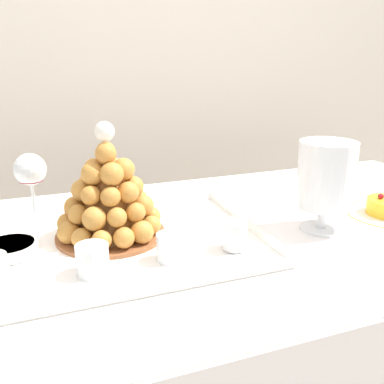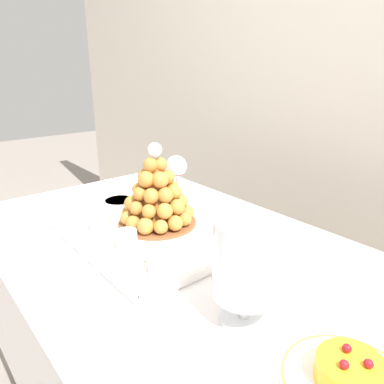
{
  "view_description": "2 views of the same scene",
  "coord_description": "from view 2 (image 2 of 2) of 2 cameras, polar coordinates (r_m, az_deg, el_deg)",
  "views": [
    {
      "loc": [
        -0.38,
        -0.8,
        1.12
      ],
      "look_at": [
        -0.07,
        0.03,
        0.83
      ],
      "focal_mm": 40.14,
      "sensor_mm": 36.0,
      "label": 1
    },
    {
      "loc": [
        0.57,
        -0.51,
        1.19
      ],
      "look_at": [
        -0.06,
        0.0,
        0.91
      ],
      "focal_mm": 34.02,
      "sensor_mm": 36.0,
      "label": 2
    }
  ],
  "objects": [
    {
      "name": "dessert_cup_centre",
      "position": [
        0.93,
        -10.13,
        -7.58
      ],
      "size": [
        0.05,
        0.05,
        0.05
      ],
      "color": "silver",
      "rests_on": "serving_tray"
    },
    {
      "name": "dessert_cup_mid_right",
      "position": [
        0.83,
        -5.29,
        -10.71
      ],
      "size": [
        0.05,
        0.05,
        0.06
      ],
      "color": "silver",
      "rests_on": "serving_tray"
    },
    {
      "name": "serving_tray",
      "position": [
        1.05,
        -7.4,
        -5.88
      ],
      "size": [
        0.58,
        0.4,
        0.02
      ],
      "color": "white",
      "rests_on": "buffet_table"
    },
    {
      "name": "macaron_goblet",
      "position": [
        0.66,
        8.61,
        -10.53
      ],
      "size": [
        0.12,
        0.12,
        0.2
      ],
      "color": "white",
      "rests_on": "buffet_table"
    },
    {
      "name": "croquembouche",
      "position": [
        1.04,
        -5.58,
        -0.52
      ],
      "size": [
        0.23,
        0.23,
        0.24
      ],
      "color": "brown",
      "rests_on": "serving_tray"
    },
    {
      "name": "fruit_tart_plate",
      "position": [
        0.64,
        23.49,
        -25.07
      ],
      "size": [
        0.2,
        0.2,
        0.06
      ],
      "color": "white",
      "rests_on": "buffet_table"
    },
    {
      "name": "wine_glass",
      "position": [
        1.25,
        -2.48,
        3.8
      ],
      "size": [
        0.07,
        0.07,
        0.16
      ],
      "color": "silver",
      "rests_on": "buffet_table"
    },
    {
      "name": "creme_brulee_ramekin",
      "position": [
        1.22,
        -11.3,
        -1.64
      ],
      "size": [
        0.1,
        0.1,
        0.02
      ],
      "color": "white",
      "rests_on": "serving_tray"
    },
    {
      "name": "dessert_cup_left",
      "position": [
        1.18,
        -16.96,
        -2.04
      ],
      "size": [
        0.05,
        0.05,
        0.06
      ],
      "color": "silver",
      "rests_on": "serving_tray"
    },
    {
      "name": "dessert_cup_mid_left",
      "position": [
        1.05,
        -14.11,
        -4.73
      ],
      "size": [
        0.06,
        0.06,
        0.05
      ],
      "color": "silver",
      "rests_on": "serving_tray"
    },
    {
      "name": "buffet_table",
      "position": [
        0.95,
        2.01,
        -17.43
      ],
      "size": [
        1.54,
        0.78,
        0.74
      ],
      "color": "brown",
      "rests_on": "ground_plane"
    }
  ]
}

